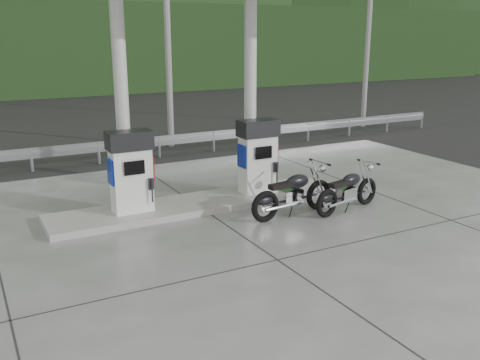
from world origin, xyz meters
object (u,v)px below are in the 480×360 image
motorcycle_left (293,194)px  motorcycle_right (348,191)px  gas_pump_left (131,172)px  gas_pump_right (258,156)px

motorcycle_left → motorcycle_right: (1.30, -0.32, -0.04)m
gas_pump_left → gas_pump_right: bearing=0.0°
gas_pump_left → gas_pump_right: same height
motorcycle_left → motorcycle_right: bearing=-20.0°
motorcycle_right → gas_pump_right: bearing=113.2°
motorcycle_left → motorcycle_right: motorcycle_left is taller
gas_pump_right → motorcycle_left: (0.02, -1.55, -0.55)m
gas_pump_right → motorcycle_left: bearing=-89.2°
gas_pump_left → motorcycle_left: 3.62m
gas_pump_left → motorcycle_right: gas_pump_left is taller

